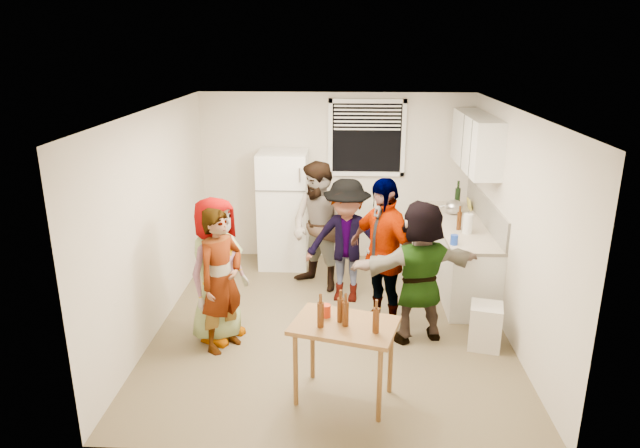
{
  "coord_description": "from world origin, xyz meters",
  "views": [
    {
      "loc": [
        0.14,
        -6.08,
        3.2
      ],
      "look_at": [
        -0.15,
        0.28,
        1.15
      ],
      "focal_mm": 32.0,
      "sensor_mm": 36.0,
      "label": 1
    }
  ],
  "objects_px": {
    "blue_cup": "(454,245)",
    "guest_black": "(380,325)",
    "guest_grey": "(221,336)",
    "guest_stripe": "(225,346)",
    "serving_table": "(343,397)",
    "refrigerator": "(284,209)",
    "guest_back_right": "(346,299)",
    "guest_orange": "(416,337)",
    "red_cup": "(326,317)",
    "guest_back_left": "(319,287)",
    "kettle": "(453,214)",
    "beer_bottle_table": "(321,327)",
    "trash_bin": "(485,326)",
    "beer_bottle_counter": "(458,230)",
    "wine_bottle": "(457,209)"
  },
  "relations": [
    {
      "from": "red_cup",
      "to": "guest_back_left",
      "type": "relative_size",
      "value": 0.07
    },
    {
      "from": "refrigerator",
      "to": "guest_grey",
      "type": "distance_m",
      "value": 2.45
    },
    {
      "from": "wine_bottle",
      "to": "blue_cup",
      "type": "xyz_separation_m",
      "value": [
        -0.31,
        -1.53,
        0.0
      ]
    },
    {
      "from": "guest_black",
      "to": "beer_bottle_table",
      "type": "bearing_deg",
      "value": -62.35
    },
    {
      "from": "beer_bottle_table",
      "to": "guest_back_left",
      "type": "distance_m",
      "value": 2.69
    },
    {
      "from": "blue_cup",
      "to": "guest_back_left",
      "type": "xyz_separation_m",
      "value": [
        -1.63,
        0.71,
        -0.9
      ]
    },
    {
      "from": "blue_cup",
      "to": "guest_grey",
      "type": "bearing_deg",
      "value": -165.51
    },
    {
      "from": "serving_table",
      "to": "guest_back_left",
      "type": "distance_m",
      "value": 2.53
    },
    {
      "from": "trash_bin",
      "to": "guest_back_left",
      "type": "height_order",
      "value": "trash_bin"
    },
    {
      "from": "kettle",
      "to": "wine_bottle",
      "type": "height_order",
      "value": "wine_bottle"
    },
    {
      "from": "blue_cup",
      "to": "guest_black",
      "type": "bearing_deg",
      "value": -158.56
    },
    {
      "from": "refrigerator",
      "to": "guest_stripe",
      "type": "bearing_deg",
      "value": -99.28
    },
    {
      "from": "kettle",
      "to": "serving_table",
      "type": "xyz_separation_m",
      "value": [
        -1.5,
        -3.05,
        -0.9
      ]
    },
    {
      "from": "guest_black",
      "to": "guest_stripe",
      "type": "bearing_deg",
      "value": -111.28
    },
    {
      "from": "kettle",
      "to": "blue_cup",
      "type": "xyz_separation_m",
      "value": [
        -0.21,
        -1.25,
        0.0
      ]
    },
    {
      "from": "wine_bottle",
      "to": "guest_orange",
      "type": "distance_m",
      "value": 2.45
    },
    {
      "from": "kettle",
      "to": "beer_bottle_table",
      "type": "distance_m",
      "value": 3.56
    },
    {
      "from": "beer_bottle_table",
      "to": "guest_stripe",
      "type": "distance_m",
      "value": 1.64
    },
    {
      "from": "guest_back_right",
      "to": "guest_orange",
      "type": "relative_size",
      "value": 0.99
    },
    {
      "from": "kettle",
      "to": "guest_grey",
      "type": "relative_size",
      "value": 0.16
    },
    {
      "from": "refrigerator",
      "to": "guest_back_right",
      "type": "xyz_separation_m",
      "value": [
        0.92,
        -1.2,
        -0.85
      ]
    },
    {
      "from": "kettle",
      "to": "blue_cup",
      "type": "height_order",
      "value": "kettle"
    },
    {
      "from": "guest_grey",
      "to": "guest_back_right",
      "type": "height_order",
      "value": "guest_back_right"
    },
    {
      "from": "guest_back_right",
      "to": "guest_black",
      "type": "height_order",
      "value": "guest_back_right"
    },
    {
      "from": "beer_bottle_table",
      "to": "guest_black",
      "type": "height_order",
      "value": "beer_bottle_table"
    },
    {
      "from": "wine_bottle",
      "to": "serving_table",
      "type": "relative_size",
      "value": 0.33
    },
    {
      "from": "wine_bottle",
      "to": "red_cup",
      "type": "relative_size",
      "value": 2.57
    },
    {
      "from": "blue_cup",
      "to": "red_cup",
      "type": "xyz_separation_m",
      "value": [
        -1.46,
        -1.67,
        -0.12
      ]
    },
    {
      "from": "refrigerator",
      "to": "guest_black",
      "type": "relative_size",
      "value": 0.95
    },
    {
      "from": "guest_back_left",
      "to": "beer_bottle_table",
      "type": "bearing_deg",
      "value": -48.89
    },
    {
      "from": "refrigerator",
      "to": "kettle",
      "type": "bearing_deg",
      "value": -7.08
    },
    {
      "from": "trash_bin",
      "to": "guest_black",
      "type": "xyz_separation_m",
      "value": [
        -1.11,
        0.44,
        -0.25
      ]
    },
    {
      "from": "serving_table",
      "to": "guest_grey",
      "type": "distance_m",
      "value": 1.78
    },
    {
      "from": "refrigerator",
      "to": "blue_cup",
      "type": "bearing_deg",
      "value": -35.34
    },
    {
      "from": "guest_stripe",
      "to": "guest_back_left",
      "type": "xyz_separation_m",
      "value": [
        0.97,
        1.63,
        0.0
      ]
    },
    {
      "from": "serving_table",
      "to": "guest_back_left",
      "type": "bearing_deg",
      "value": 97.76
    },
    {
      "from": "guest_back_right",
      "to": "trash_bin",
      "type": "bearing_deg",
      "value": -28.29
    },
    {
      "from": "beer_bottle_counter",
      "to": "guest_grey",
      "type": "xyz_separation_m",
      "value": [
        -2.85,
        -1.26,
        -0.9
      ]
    },
    {
      "from": "beer_bottle_counter",
      "to": "serving_table",
      "type": "height_order",
      "value": "beer_bottle_counter"
    },
    {
      "from": "wine_bottle",
      "to": "trash_bin",
      "type": "relative_size",
      "value": 0.62
    },
    {
      "from": "refrigerator",
      "to": "guest_stripe",
      "type": "relative_size",
      "value": 1.08
    },
    {
      "from": "guest_back_left",
      "to": "guest_back_right",
      "type": "relative_size",
      "value": 1.08
    },
    {
      "from": "red_cup",
      "to": "serving_table",
      "type": "bearing_deg",
      "value": -37.03
    },
    {
      "from": "guest_back_right",
      "to": "guest_black",
      "type": "xyz_separation_m",
      "value": [
        0.41,
        -0.69,
        0.0
      ]
    },
    {
      "from": "trash_bin",
      "to": "refrigerator",
      "type": "bearing_deg",
      "value": 136.22
    },
    {
      "from": "red_cup",
      "to": "guest_orange",
      "type": "xyz_separation_m",
      "value": [
        0.99,
        1.05,
        -0.78
      ]
    },
    {
      "from": "red_cup",
      "to": "guest_stripe",
      "type": "bearing_deg",
      "value": 146.45
    },
    {
      "from": "guest_grey",
      "to": "guest_back_right",
      "type": "relative_size",
      "value": 1.02
    },
    {
      "from": "refrigerator",
      "to": "red_cup",
      "type": "distance_m",
      "value": 3.31
    },
    {
      "from": "wine_bottle",
      "to": "beer_bottle_counter",
      "type": "relative_size",
      "value": 1.32
    }
  ]
}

